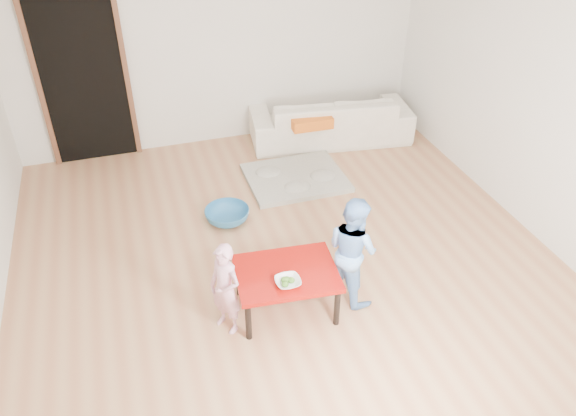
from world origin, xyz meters
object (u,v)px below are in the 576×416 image
red_table (286,290)px  basin (227,215)px  child_pink (225,289)px  child_blue (352,249)px  bowl (288,282)px  sofa (330,118)px

red_table → basin: bearing=98.3°
child_pink → basin: 1.52m
red_table → child_blue: 0.65m
red_table → bowl: (-0.03, -0.15, 0.23)m
bowl → child_blue: (0.61, 0.16, 0.06)m
red_table → child_blue: child_blue is taller
sofa → child_pink: size_ratio=2.45×
red_table → sofa: bearing=62.2°
red_table → child_blue: bearing=0.5°
sofa → child_blue: child_blue is taller
red_table → child_pink: size_ratio=1.00×
child_blue → child_pink: bearing=73.5°
basin → child_blue: bearing=-60.6°
red_table → bowl: bearing=-102.7°
child_blue → basin: bearing=9.8°
bowl → red_table: bearing=77.3°
child_pink → basin: size_ratio=1.79×
sofa → child_pink: bearing=62.8°
child_blue → red_table: bearing=70.9°
red_table → child_blue: size_ratio=0.83×
sofa → bowl: sofa is taller
bowl → basin: bowl is taller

